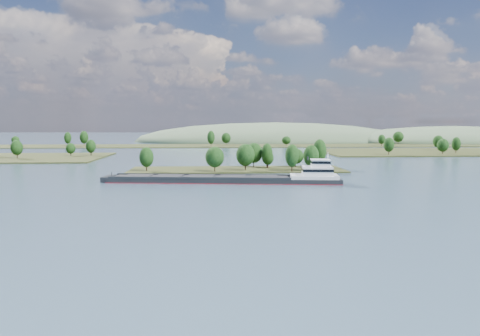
{
  "coord_description": "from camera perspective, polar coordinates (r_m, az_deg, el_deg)",
  "views": [
    {
      "loc": [
        -12.15,
        -38.56,
        22.74
      ],
      "look_at": [
        -1.75,
        130.0,
        6.0
      ],
      "focal_mm": 35.0,
      "sensor_mm": 36.0,
      "label": 1
    }
  ],
  "objects": [
    {
      "name": "cargo_barge",
      "position": [
        175.93,
        -0.22,
        -1.26
      ],
      "size": [
        90.36,
        22.02,
        12.13
      ],
      "color": "black",
      "rests_on": "ground"
    },
    {
      "name": "hill_west",
      "position": [
        543.85,
        4.1,
        3.25
      ],
      "size": [
        320.0,
        160.0,
        44.0
      ],
      "primitive_type": "ellipsoid",
      "color": "#465C3F",
      "rests_on": "ground"
    },
    {
      "name": "tree_island",
      "position": [
        219.23,
        1.4,
        0.82
      ],
      "size": [
        100.0,
        30.54,
        14.97
      ],
      "color": "#272D14",
      "rests_on": "ground"
    },
    {
      "name": "ground",
      "position": [
        160.64,
        0.84,
        -2.48
      ],
      "size": [
        1800.0,
        1800.0,
        0.0
      ],
      "primitive_type": "plane",
      "color": "#354A5B",
      "rests_on": "ground"
    },
    {
      "name": "back_shoreline",
      "position": [
        439.35,
        -0.87,
        2.78
      ],
      "size": [
        900.0,
        60.0,
        15.49
      ],
      "color": "#272D14",
      "rests_on": "ground"
    },
    {
      "name": "hill_east",
      "position": [
        577.25,
        24.64,
        2.89
      ],
      "size": [
        260.0,
        140.0,
        36.0
      ],
      "primitive_type": "ellipsoid",
      "color": "#465C3F",
      "rests_on": "ground"
    }
  ]
}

